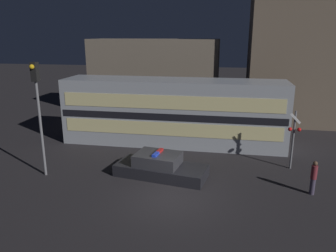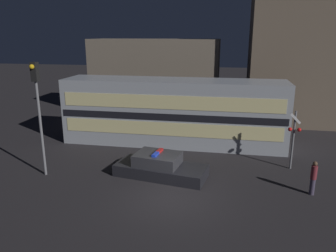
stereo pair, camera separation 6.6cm
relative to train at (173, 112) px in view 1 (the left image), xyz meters
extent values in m
plane|color=#262326|center=(1.15, -7.45, -2.09)|extent=(120.00, 120.00, 0.00)
cube|color=#999EA5|center=(0.00, 0.01, 0.00)|extent=(14.11, 2.93, 4.17)
cube|color=black|center=(0.00, -1.47, 0.00)|extent=(13.83, 0.03, 0.42)
cube|color=beige|center=(0.00, -1.47, -0.75)|extent=(13.40, 0.02, 0.83)
cube|color=beige|center=(0.00, -1.47, 0.92)|extent=(13.40, 0.02, 0.83)
cube|color=black|center=(0.26, -5.32, -1.79)|extent=(4.80, 2.58, 0.59)
cube|color=#333338|center=(0.08, -5.29, -1.21)|extent=(2.43, 1.97, 0.58)
cube|color=blue|center=(0.04, -5.57, -0.86)|extent=(0.29, 0.58, 0.12)
cube|color=red|center=(0.13, -5.02, -0.86)|extent=(0.29, 0.58, 0.12)
cylinder|color=#3F384C|center=(7.30, -6.08, -1.71)|extent=(0.23, 0.23, 0.75)
cylinder|color=maroon|center=(7.30, -6.08, -1.02)|extent=(0.27, 0.27, 0.63)
sphere|color=brown|center=(7.30, -6.08, -0.61)|extent=(0.20, 0.20, 0.20)
cylinder|color=slate|center=(6.87, -3.17, -0.51)|extent=(0.11, 0.11, 3.15)
sphere|color=red|center=(6.64, -3.29, 0.12)|extent=(0.21, 0.21, 0.21)
sphere|color=red|center=(7.10, -3.29, 0.12)|extent=(0.21, 0.21, 0.21)
cube|color=white|center=(6.87, -3.24, 0.69)|extent=(0.58, 0.03, 0.58)
cylinder|color=slate|center=(-5.57, -6.25, 0.30)|extent=(0.13, 0.13, 4.78)
cube|color=black|center=(-5.57, -6.25, 3.14)|extent=(0.30, 0.30, 0.90)
sphere|color=gold|center=(-5.57, -6.45, 3.39)|extent=(0.23, 0.23, 0.23)
cube|color=#726656|center=(-3.06, 8.48, 1.18)|extent=(11.21, 4.06, 6.54)
cube|color=brown|center=(10.28, 6.99, 3.31)|extent=(10.63, 4.53, 10.80)
camera|label=1|loc=(3.31, -20.34, 4.83)|focal=35.00mm
camera|label=2|loc=(3.38, -20.33, 4.83)|focal=35.00mm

